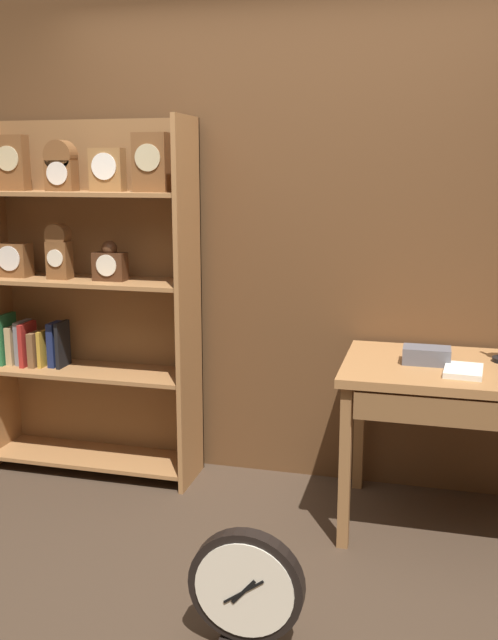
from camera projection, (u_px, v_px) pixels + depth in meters
name	position (u px, v px, depth m)	size (l,w,h in m)	color
ground_plane	(217.00, 620.00, 2.66)	(10.00, 10.00, 0.00)	#3D2D21
back_wood_panel	(293.00, 240.00, 3.70)	(4.80, 0.05, 2.60)	brown
bookshelf	(84.00, 291.00, 3.83)	(1.18, 0.36, 1.92)	#9E6B3D
workbench	(466.00, 388.00, 3.18)	(1.10, 0.73, 0.79)	#9E6B3D
toolbox_small	(427.00, 355.00, 3.22)	(0.21, 0.13, 0.08)	#595960
open_repair_manual	(463.00, 371.00, 3.07)	(0.16, 0.22, 0.03)	silver
round_clock_large	(246.00, 590.00, 2.45)	(0.41, 0.11, 0.45)	black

